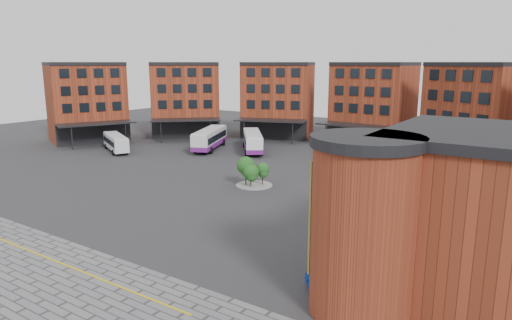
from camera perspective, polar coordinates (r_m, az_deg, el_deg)
The scene contains 12 objects.
ground at distance 47.32m, azimuth -10.45°, elevation -6.01°, with size 160.00×160.00×0.00m, color #28282B.
yellow_line at distance 37.60m, azimuth -23.41°, elevation -11.67°, with size 26.00×0.15×0.02m, color gold.
main_building at distance 79.51m, azimuth 6.32°, elevation 6.75°, with size 94.14×42.48×14.60m.
east_building at distance 30.59m, azimuth 26.72°, elevation -6.86°, with size 17.40×15.40×10.60m.
tree_island at distance 54.23m, azimuth -0.59°, elevation -1.35°, with size 4.40×4.40×3.58m.
bus_a at distance 79.34m, azimuth -17.13°, elevation 2.22°, with size 9.75×6.65×2.79m.
bus_b at distance 78.14m, azimuth -5.80°, elevation 2.71°, with size 7.30×12.34×3.44m.
bus_c at distance 75.75m, azimuth -0.42°, elevation 2.39°, with size 9.11×10.77×3.25m.
bus_d at distance 69.07m, azimuth 12.17°, elevation 1.02°, with size 5.12×10.66×2.93m.
bus_e at distance 67.16m, azimuth 19.69°, elevation 0.48°, with size 9.62×11.12×3.38m.
bus_f at distance 57.00m, azimuth 23.63°, elevation -2.06°, with size 9.96×7.97×2.95m.
blue_car at distance 30.29m, azimuth 8.71°, elevation -15.44°, with size 1.30×3.73×1.23m, color #0C2EA0.
Camera 1 is at (31.61, -32.07, 14.56)m, focal length 32.00 mm.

